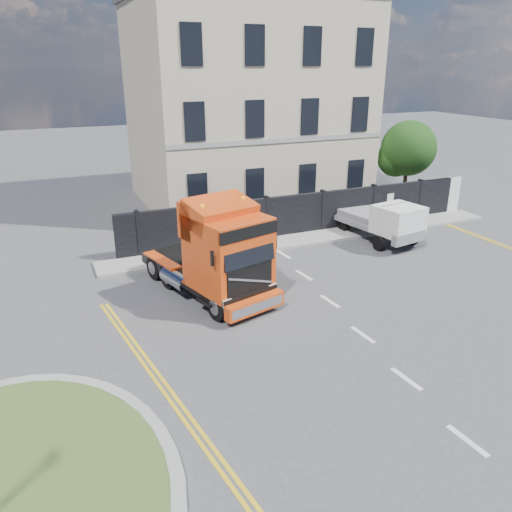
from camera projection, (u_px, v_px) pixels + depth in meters
name	position (u px, v px, depth m)	size (l,w,h in m)	color
ground	(270.00, 349.00, 14.59)	(120.00, 120.00, 0.00)	#424244
traffic_island	(2.00, 502.00, 9.39)	(6.80, 6.80, 0.17)	gray
hoarding_fence	(314.00, 213.00, 24.38)	(18.80, 0.25, 2.00)	black
georgian_building	(244.00, 101.00, 28.87)	(12.30, 10.30, 12.80)	#BCB095
tree	(405.00, 151.00, 29.21)	(3.20, 3.20, 4.80)	#382619
pavement_far	(312.00, 238.00, 23.74)	(20.00, 1.60, 0.12)	gray
truck	(219.00, 256.00, 17.19)	(3.68, 6.34, 3.58)	black
flatbed_pickup	(390.00, 222.00, 22.78)	(2.54, 4.89, 1.93)	slate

